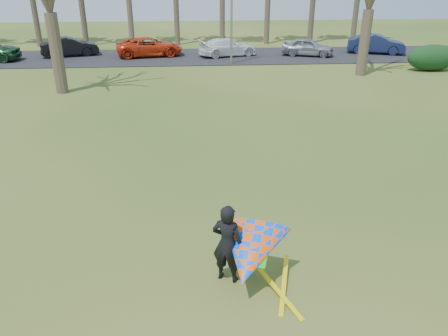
{
  "coord_description": "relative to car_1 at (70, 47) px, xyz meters",
  "views": [
    {
      "loc": [
        -0.84,
        -9.3,
        6.33
      ],
      "look_at": [
        0.0,
        2.0,
        1.1
      ],
      "focal_mm": 35.0,
      "sensor_mm": 36.0,
      "label": 1
    }
  ],
  "objects": [
    {
      "name": "car_5",
      "position": [
        23.97,
        -0.65,
        0.03
      ],
      "size": [
        4.69,
        2.93,
        1.46
      ],
      "primitive_type": "imported",
      "rotation": [
        0.0,
        0.0,
        1.23
      ],
      "color": "#19234C",
      "rests_on": "parking_strip"
    },
    {
      "name": "car_1",
      "position": [
        0.0,
        0.0,
        0.0
      ],
      "size": [
        4.5,
        2.65,
        1.4
      ],
      "primitive_type": "imported",
      "rotation": [
        0.0,
        0.0,
        1.86
      ],
      "color": "black",
      "rests_on": "parking_strip"
    },
    {
      "name": "car_4",
      "position": [
        18.3,
        -1.23,
        -0.03
      ],
      "size": [
        4.22,
        2.75,
        1.34
      ],
      "primitive_type": "imported",
      "rotation": [
        0.0,
        0.0,
        1.24
      ],
      "color": "gray",
      "rests_on": "parking_strip"
    },
    {
      "name": "car_2",
      "position": [
        6.14,
        -0.49,
        -0.0
      ],
      "size": [
        5.36,
        3.2,
        1.4
      ],
      "primitive_type": "imported",
      "rotation": [
        0.0,
        0.0,
        1.76
      ],
      "color": "red",
      "rests_on": "parking_strip"
    },
    {
      "name": "car_3",
      "position": [
        12.12,
        -0.85,
        -0.05
      ],
      "size": [
        4.83,
        3.06,
        1.3
      ],
      "primitive_type": "imported",
      "rotation": [
        0.0,
        0.0,
        1.87
      ],
      "color": "white",
      "rests_on": "parking_strip"
    },
    {
      "name": "kite_flyer",
      "position": [
        10.34,
        -27.56,
        0.1
      ],
      "size": [
        2.13,
        2.39,
        2.02
      ],
      "color": "black",
      "rests_on": "ground"
    },
    {
      "name": "parking_strip",
      "position": [
        10.14,
        -0.83,
        -0.73
      ],
      "size": [
        46.0,
        7.0,
        0.06
      ],
      "primitive_type": "cube",
      "color": "black",
      "rests_on": "ground"
    },
    {
      "name": "ground",
      "position": [
        10.14,
        -25.83,
        -0.76
      ],
      "size": [
        100.0,
        100.0,
        0.0
      ],
      "primitive_type": "plane",
      "color": "#1D4A10",
      "rests_on": "ground"
    },
    {
      "name": "hedge_near",
      "position": [
        25.31,
        -6.88,
        0.1
      ],
      "size": [
        3.43,
        1.56,
        1.72
      ],
      "primitive_type": "ellipsoid",
      "color": "black",
      "rests_on": "ground"
    }
  ]
}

